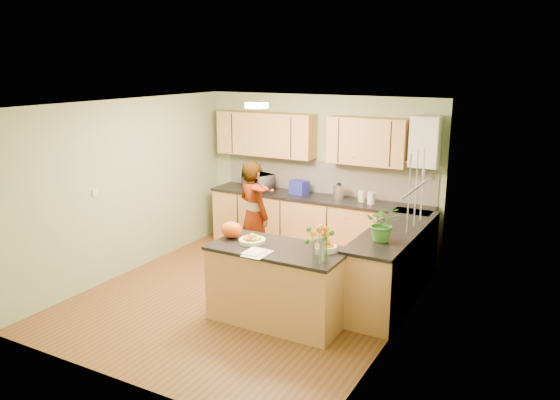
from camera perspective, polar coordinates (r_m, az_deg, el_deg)
The scene contains 28 objects.
floor at distance 7.29m, azimuth -3.49°, elevation -9.99°, with size 4.50×4.50×0.00m, color brown.
ceiling at distance 6.68m, azimuth -3.82°, elevation 10.01°, with size 4.00×4.50×0.02m, color white.
wall_back at distance 8.81m, azimuth 4.17°, elevation 2.79°, with size 4.00×0.02×2.50m, color #91AA79.
wall_front at distance 5.20m, azimuth -17.03°, elevation -5.88°, with size 4.00×0.02×2.50m, color #91AA79.
wall_left at distance 8.10m, azimuth -15.72°, elevation 1.28°, with size 0.02×4.50×2.50m, color #91AA79.
wall_right at distance 6.09m, azimuth 12.52°, elevation -2.69°, with size 0.02×4.50×2.50m, color #91AA79.
back_counter at distance 8.70m, azimuth 3.86°, elevation -2.66°, with size 3.64×0.62×0.94m.
right_counter at distance 7.19m, azimuth 11.81°, elevation -6.59°, with size 0.62×2.24×0.94m.
splashback at distance 8.77m, azimuth 4.72°, elevation 2.38°, with size 3.60×0.02×0.52m, color silver.
upper_cabinets at distance 8.64m, azimuth 2.70°, elevation 6.61°, with size 3.20×0.34×0.70m.
boiler at distance 8.01m, azimuth 14.96°, elevation 5.90°, with size 0.40×0.30×0.86m.
window_right at distance 6.57m, azimuth 14.08°, elevation 1.17°, with size 0.01×1.30×1.05m.
light_switch at distance 7.67m, azimuth -18.76°, elevation 0.74°, with size 0.02×0.09×0.09m, color silver.
ceiling_lamp at distance 6.93m, azimuth -2.47°, elevation 9.85°, with size 0.30×0.30×0.07m.
peninsula_island at distance 6.48m, azimuth -0.19°, elevation -8.77°, with size 1.59×0.81×0.91m.
fruit_dish at distance 6.47m, azimuth -2.92°, elevation -4.11°, with size 0.32×0.32×0.11m.
orange_bowl at distance 6.19m, azimuth 4.95°, elevation -4.88°, with size 0.22×0.22×0.13m.
flower_vase at distance 5.80m, azimuth 4.15°, elevation -3.29°, with size 0.27×0.27×0.50m.
orange_bag at distance 6.66m, azimuth -5.08°, elevation -3.12°, with size 0.26×0.22×0.20m, color #E95013.
papers at distance 6.11m, azimuth -2.39°, elevation -5.58°, with size 0.25×0.33×0.01m, color white.
violinist at distance 8.02m, azimuth -2.77°, elevation -1.59°, with size 0.59×0.39×1.61m, color #D9A685.
violin at distance 7.62m, azimuth -2.38°, elevation 1.33°, with size 0.66×0.26×0.13m, color #4E0C04, non-canonical shape.
microwave at distance 9.01m, azimuth -2.32°, elevation 1.93°, with size 0.49×0.33×0.27m, color silver.
blue_box at distance 8.72m, azimuth 2.02°, elevation 1.34°, with size 0.27×0.20×0.22m, color navy.
kettle at distance 8.43m, azimuth 6.15°, elevation 0.91°, with size 0.16×0.16×0.30m.
jar_cream at distance 8.32m, azimuth 8.57°, elevation 0.40°, with size 0.11×0.11×0.17m, color beige.
jar_white at distance 8.20m, azimuth 9.51°, elevation 0.18°, with size 0.11×0.11×0.17m, color silver.
potted_plant at distance 6.48m, azimuth 10.72°, elevation -2.41°, with size 0.39×0.34×0.44m, color #367426.
Camera 1 is at (3.57, -5.62, 2.97)m, focal length 35.00 mm.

